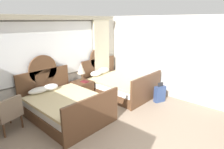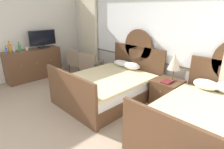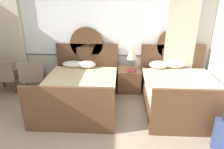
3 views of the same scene
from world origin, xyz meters
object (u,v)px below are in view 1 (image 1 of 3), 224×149
object	(u,v)px
book_on_nightstand	(85,82)
suitcase_on_floor	(160,94)
bed_near_window	(65,105)
nightstand_between_beds	(82,90)
armchair_by_window_left	(7,112)
table_lamp_on_nightstand	(81,68)
bed_near_mirror	(119,85)

from	to	relation	value
book_on_nightstand	suitcase_on_floor	bearing A→B (deg)	-53.92
suitcase_on_floor	bed_near_window	bearing A→B (deg)	151.59
nightstand_between_beds	armchair_by_window_left	size ratio (longest dim) A/B	0.70
armchair_by_window_left	suitcase_on_floor	world-z (taller)	armchair_by_window_left
bed_near_window	suitcase_on_floor	size ratio (longest dim) A/B	3.38
nightstand_between_beds	suitcase_on_floor	bearing A→B (deg)	-54.85
table_lamp_on_nightstand	nightstand_between_beds	bearing A→B (deg)	-125.76
table_lamp_on_nightstand	suitcase_on_floor	world-z (taller)	table_lamp_on_nightstand
bed_near_mirror	nightstand_between_beds	size ratio (longest dim) A/B	3.68
bed_near_window	suitcase_on_floor	distance (m)	2.97
nightstand_between_beds	book_on_nightstand	distance (m)	0.33
nightstand_between_beds	armchair_by_window_left	world-z (taller)	armchair_by_window_left
bed_near_window	nightstand_between_beds	size ratio (longest dim) A/B	3.68
table_lamp_on_nightstand	book_on_nightstand	size ratio (longest dim) A/B	2.37
bed_near_window	book_on_nightstand	bearing A→B (deg)	25.91
bed_near_mirror	book_on_nightstand	xyz separation A→B (m)	(-1.10, 0.56, 0.26)
nightstand_between_beds	suitcase_on_floor	distance (m)	2.56
armchair_by_window_left	table_lamp_on_nightstand	bearing A→B (deg)	7.61
table_lamp_on_nightstand	suitcase_on_floor	xyz separation A→B (m)	(1.42, -2.17, -0.74)
nightstand_between_beds	bed_near_mirror	bearing A→B (deg)	-31.05
bed_near_mirror	armchair_by_window_left	size ratio (longest dim) A/B	2.56
nightstand_between_beds	table_lamp_on_nightstand	bearing A→B (deg)	54.24
armchair_by_window_left	suitcase_on_floor	xyz separation A→B (m)	(3.90, -1.84, -0.22)
book_on_nightstand	armchair_by_window_left	bearing A→B (deg)	-176.74
nightstand_between_beds	armchair_by_window_left	bearing A→B (deg)	-174.00
bed_near_window	bed_near_mirror	size ratio (longest dim) A/B	1.00
table_lamp_on_nightstand	suitcase_on_floor	bearing A→B (deg)	-56.81
bed_near_mirror	armchair_by_window_left	bearing A→B (deg)	173.20
table_lamp_on_nightstand	bed_near_window	bearing A→B (deg)	-147.48
nightstand_between_beds	table_lamp_on_nightstand	world-z (taller)	table_lamp_on_nightstand
book_on_nightstand	suitcase_on_floor	world-z (taller)	suitcase_on_floor
book_on_nightstand	armchair_by_window_left	world-z (taller)	armchair_by_window_left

